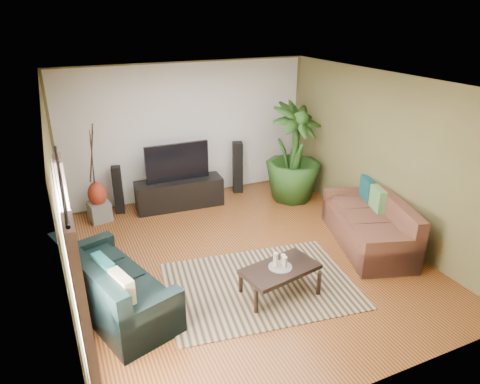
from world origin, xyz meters
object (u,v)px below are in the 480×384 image
tv_stand (179,193)px  vase (97,194)px  sofa_right (368,220)px  television (177,162)px  speaker_left (118,190)px  side_table (91,269)px  sofa_left (114,280)px  coffee_table (280,280)px  potted_plant (294,153)px  pedestal (100,211)px  speaker_right (238,167)px

tv_stand → vase: size_ratio=3.63×
sofa_right → television: size_ratio=1.63×
speaker_left → side_table: 2.34m
sofa_left → tv_stand: size_ratio=1.16×
coffee_table → potted_plant: potted_plant is taller
coffee_table → television: bearing=86.5°
sofa_right → side_table: 4.32m
potted_plant → side_table: potted_plant is taller
side_table → sofa_left: bearing=-71.9°
pedestal → television: bearing=0.0°
sofa_right → potted_plant: potted_plant is taller
tv_stand → pedestal: size_ratio=4.64×
side_table → potted_plant: bearing=19.4°
tv_stand → vase: (-1.51, 0.02, 0.25)m
pedestal → side_table: size_ratio=0.74×
coffee_table → potted_plant: size_ratio=0.52×
speaker_left → potted_plant: 3.46m
tv_stand → side_table: (-1.88, -1.99, -0.03)m
potted_plant → speaker_right: bearing=137.7°
sofa_left → sofa_right: 4.04m
sofa_right → vase: sofa_right is taller
sofa_right → coffee_table: sofa_right is taller
television → vase: bearing=-180.0°
sofa_right → coffee_table: bearing=-55.0°
tv_stand → potted_plant: size_ratio=0.86×
television → potted_plant: size_ratio=0.63×
speaker_left → potted_plant: (3.33, -0.77, 0.51)m
tv_stand → speaker_right: size_ratio=1.54×
tv_stand → coffee_table: bearing=-78.6°
pedestal → speaker_right: bearing=4.3°
coffee_table → side_table: size_ratio=2.09×
sofa_right → tv_stand: bearing=-120.4°
tv_stand → potted_plant: (2.21, -0.55, 0.70)m
sofa_left → vase: sofa_left is taller
sofa_left → coffee_table: 2.17m
speaker_left → sofa_right: bearing=-27.6°
speaker_left → pedestal: speaker_left is taller
pedestal → vase: bearing=180.0°
potted_plant → vase: size_ratio=4.23×
potted_plant → vase: bearing=171.3°
sofa_right → speaker_left: size_ratio=2.17×
television → speaker_right: 1.41m
speaker_left → pedestal: bearing=-142.0°
speaker_right → potted_plant: size_ratio=0.56×
speaker_right → tv_stand: bearing=-153.9°
television → speaker_left: 1.23m
tv_stand → potted_plant: 2.39m
pedestal → side_table: bearing=-100.2°
potted_plant → pedestal: bearing=171.3°
tv_stand → side_table: tv_stand is taller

